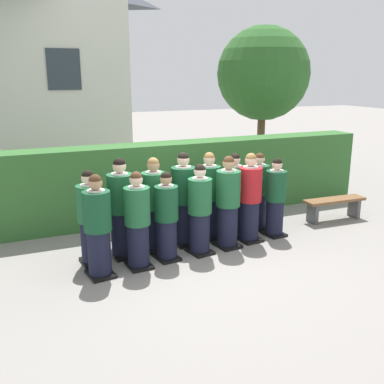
% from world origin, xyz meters
% --- Properties ---
extents(ground_plane, '(60.00, 60.00, 0.00)m').
position_xyz_m(ground_plane, '(0.00, 0.00, 0.00)').
color(ground_plane, gray).
extents(student_front_row_0, '(0.45, 0.55, 1.64)m').
position_xyz_m(student_front_row_0, '(-1.78, -0.25, 0.78)').
color(student_front_row_0, black).
rests_on(student_front_row_0, ground).
extents(student_front_row_1, '(0.42, 0.49, 1.60)m').
position_xyz_m(student_front_row_1, '(-1.13, -0.17, 0.76)').
color(student_front_row_1, black).
rests_on(student_front_row_1, ground).
extents(student_front_row_2, '(0.41, 0.48, 1.53)m').
position_xyz_m(student_front_row_2, '(-0.60, -0.05, 0.73)').
color(student_front_row_2, black).
rests_on(student_front_row_2, ground).
extents(student_front_row_3, '(0.44, 0.52, 1.61)m').
position_xyz_m(student_front_row_3, '(0.03, -0.02, 0.76)').
color(student_front_row_3, black).
rests_on(student_front_row_3, ground).
extents(student_front_row_4, '(0.44, 0.55, 1.69)m').
position_xyz_m(student_front_row_4, '(0.62, 0.06, 0.81)').
color(student_front_row_4, black).
rests_on(student_front_row_4, ground).
extents(student_in_red_blazer, '(0.45, 0.53, 1.69)m').
position_xyz_m(student_in_red_blazer, '(1.13, 0.17, 0.80)').
color(student_in_red_blazer, black).
rests_on(student_in_red_blazer, ground).
extents(student_front_row_6, '(0.40, 0.48, 1.54)m').
position_xyz_m(student_front_row_6, '(1.74, 0.22, 0.73)').
color(student_front_row_6, black).
rests_on(student_front_row_6, ground).
extents(student_rear_row_0, '(0.42, 0.52, 1.60)m').
position_xyz_m(student_rear_row_0, '(-1.80, 0.28, 0.76)').
color(student_rear_row_0, black).
rests_on(student_rear_row_0, ground).
extents(student_rear_row_1, '(0.46, 0.55, 1.73)m').
position_xyz_m(student_rear_row_1, '(-1.26, 0.38, 0.83)').
color(student_rear_row_1, black).
rests_on(student_rear_row_1, ground).
extents(student_rear_row_2, '(0.44, 0.55, 1.69)m').
position_xyz_m(student_rear_row_2, '(-0.65, 0.44, 0.81)').
color(student_rear_row_2, black).
rests_on(student_rear_row_2, ground).
extents(student_rear_row_3, '(0.46, 0.54, 1.73)m').
position_xyz_m(student_rear_row_3, '(-0.07, 0.50, 0.83)').
color(student_rear_row_3, black).
rests_on(student_rear_row_3, ground).
extents(student_rear_row_4, '(0.46, 0.56, 1.68)m').
position_xyz_m(student_rear_row_4, '(0.49, 0.60, 0.80)').
color(student_rear_row_4, black).
rests_on(student_rear_row_4, ground).
extents(student_rear_row_5, '(0.45, 0.54, 1.60)m').
position_xyz_m(student_rear_row_5, '(1.09, 0.68, 0.76)').
color(student_rear_row_5, black).
rests_on(student_rear_row_5, ground).
extents(student_rear_row_6, '(0.42, 0.50, 1.56)m').
position_xyz_m(student_rear_row_6, '(1.67, 0.73, 0.74)').
color(student_rear_row_6, black).
rests_on(student_rear_row_6, ground).
extents(hedge, '(10.08, 0.70, 1.65)m').
position_xyz_m(hedge, '(0.00, 2.17, 0.82)').
color(hedge, '#33662D').
rests_on(hedge, ground).
extents(school_building_main, '(7.24, 4.26, 7.22)m').
position_xyz_m(school_building_main, '(-2.82, 8.21, 3.70)').
color(school_building_main, silver).
rests_on(school_building_main, ground).
extents(oak_tree_right, '(2.83, 2.83, 4.51)m').
position_xyz_m(oak_tree_right, '(4.50, 5.25, 3.09)').
color(oak_tree_right, brown).
rests_on(oak_tree_right, ground).
extents(wooden_bench, '(1.41, 0.41, 0.48)m').
position_xyz_m(wooden_bench, '(3.45, 0.50, 0.35)').
color(wooden_bench, brown).
rests_on(wooden_bench, ground).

